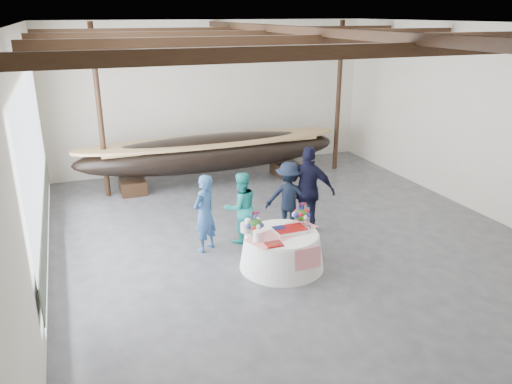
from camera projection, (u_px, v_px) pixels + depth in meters
name	position (u px, v px, depth m)	size (l,w,h in m)	color
floor	(293.00, 240.00, 10.93)	(10.00, 12.00, 0.01)	#3D3D42
wall_back	(213.00, 96.00, 15.44)	(10.00, 0.02, 4.50)	silver
wall_left	(29.00, 165.00, 8.48)	(0.02, 12.00, 4.50)	silver
wall_right	(486.00, 122.00, 11.85)	(0.02, 12.00, 4.50)	silver
ceiling	(299.00, 24.00, 9.40)	(10.00, 12.00, 0.01)	white
pavilion_structure	(282.00, 48.00, 10.24)	(9.80, 11.76, 4.50)	black
open_bay	(38.00, 172.00, 9.52)	(0.03, 7.00, 3.20)	silver
longboat_display	(212.00, 153.00, 14.27)	(7.67, 1.53, 1.44)	black
banquet_table	(282.00, 250.00, 9.68)	(1.65, 1.65, 0.71)	white
tabletop_items	(278.00, 224.00, 9.60)	(1.62, 1.07, 0.40)	red
guest_woman_blue	(205.00, 213.00, 10.21)	(0.60, 0.39, 1.65)	#2A5187
guest_woman_teal	(241.00, 207.00, 10.63)	(0.76, 0.59, 1.56)	teal
guest_man_left	(289.00, 197.00, 11.09)	(1.06, 0.61, 1.64)	black
guest_man_right	(309.00, 191.00, 11.00)	(1.17, 0.49, 1.99)	black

